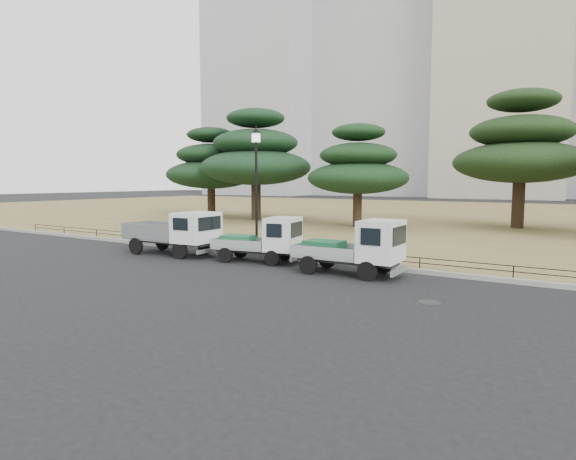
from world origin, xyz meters
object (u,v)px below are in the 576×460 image
Objects in this scene: truck_kei_front at (263,240)px; truck_kei_rear at (356,247)px; street_lamp at (256,169)px; truck_large at (176,231)px; tarp_pile at (178,236)px.

truck_kei_rear is at bearing -17.54° from truck_kei_front.
street_lamp is at bearing 123.09° from truck_kei_front.
truck_large is 1.22× the size of truck_kei_front.
street_lamp reaches higher than truck_kei_front.
street_lamp reaches higher than truck_kei_rear.
truck_kei_front is 0.98× the size of truck_kei_rear.
tarp_pile is (-4.81, 0.11, -3.18)m from street_lamp.
truck_kei_front is 0.68× the size of street_lamp.
truck_kei_rear reaches higher than truck_kei_front.
street_lamp is (-5.44, 1.72, 2.76)m from truck_kei_rear.
truck_large is at bearing -46.76° from tarp_pile.
truck_large is 0.83× the size of street_lamp.
street_lamp is at bearing 160.99° from truck_kei_rear.
street_lamp reaches higher than tarp_pile.
truck_large reaches higher than tarp_pile.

